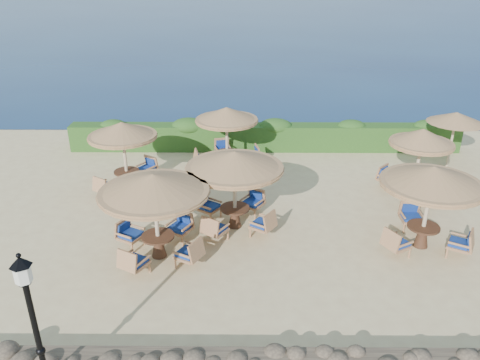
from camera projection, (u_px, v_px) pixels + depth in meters
ground at (273, 226)px, 15.49m from camera, size 120.00×120.00×0.00m
sea at (250, 18)px, 79.22m from camera, size 160.00×160.00×0.00m
hedge at (264, 137)px, 21.79m from camera, size 18.00×0.90×1.20m
lamp_post at (37, 337)px, 8.69m from camera, size 0.44×0.44×3.31m
extra_parasol at (456, 118)px, 19.27m from camera, size 2.30×2.30×2.41m
cafe_set_0 at (155, 199)px, 13.09m from camera, size 3.16×3.16×2.65m
cafe_set_1 at (235, 174)px, 14.69m from camera, size 3.13×3.13×2.65m
cafe_set_2 at (431, 189)px, 13.57m from camera, size 2.99×2.99×2.65m
cafe_set_3 at (123, 140)px, 17.40m from camera, size 2.58×2.72×2.65m
cafe_set_4 at (227, 128)px, 19.31m from camera, size 2.89×2.89×2.65m
cafe_set_5 at (420, 152)px, 16.77m from camera, size 2.69×2.67×2.65m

